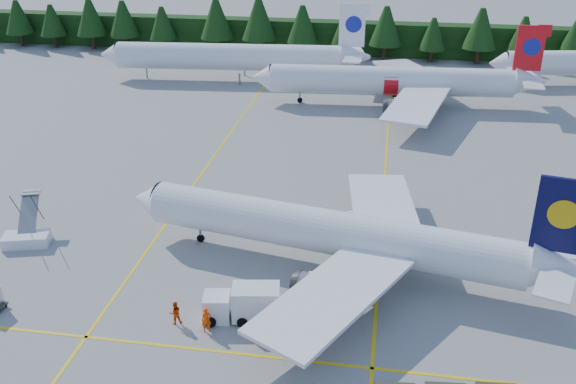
% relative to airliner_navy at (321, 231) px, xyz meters
% --- Properties ---
extents(ground, '(320.00, 320.00, 0.00)m').
position_rel_airliner_navy_xyz_m(ground, '(-1.13, -6.19, -3.21)').
color(ground, gray).
rests_on(ground, ground).
extents(taxi_stripe_a, '(0.25, 120.00, 0.01)m').
position_rel_airliner_navy_xyz_m(taxi_stripe_a, '(-15.13, 13.81, -3.20)').
color(taxi_stripe_a, yellow).
rests_on(taxi_stripe_a, ground).
extents(taxi_stripe_b, '(0.25, 120.00, 0.01)m').
position_rel_airliner_navy_xyz_m(taxi_stripe_b, '(4.87, 13.81, -3.20)').
color(taxi_stripe_b, yellow).
rests_on(taxi_stripe_b, ground).
extents(taxi_stripe_cross, '(80.00, 0.25, 0.01)m').
position_rel_airliner_navy_xyz_m(taxi_stripe_cross, '(-1.13, -12.19, -3.20)').
color(taxi_stripe_cross, yellow).
rests_on(taxi_stripe_cross, ground).
extents(treeline_hedge, '(220.00, 4.00, 6.00)m').
position_rel_airliner_navy_xyz_m(treeline_hedge, '(-1.13, 75.81, -0.21)').
color(treeline_hedge, black).
rests_on(treeline_hedge, ground).
extents(airliner_navy, '(36.37, 29.64, 10.67)m').
position_rel_airliner_navy_xyz_m(airliner_navy, '(0.00, 0.00, 0.00)').
color(airliner_navy, white).
rests_on(airliner_navy, ground).
extents(airliner_red, '(40.43, 33.18, 11.75)m').
position_rel_airliner_navy_xyz_m(airliner_red, '(4.07, 44.95, 0.32)').
color(airliner_red, white).
rests_on(airliner_red, ground).
extents(airliner_far_left, '(42.79, 7.46, 12.44)m').
position_rel_airliner_navy_xyz_m(airliner_far_left, '(-22.57, 54.06, 0.69)').
color(airliner_far_left, white).
rests_on(airliner_far_left, ground).
extents(airstairs, '(4.31, 5.85, 3.51)m').
position_rel_airliner_navy_xyz_m(airstairs, '(-26.04, -0.62, -2.45)').
color(airstairs, white).
rests_on(airstairs, ground).
extents(service_truck, '(5.76, 2.84, 2.66)m').
position_rel_airliner_navy_xyz_m(service_truck, '(-4.75, -8.26, -1.89)').
color(service_truck, silver).
rests_on(service_truck, ground).
extents(crew_a, '(0.83, 0.71, 1.94)m').
position_rel_airliner_navy_xyz_m(crew_a, '(-6.91, -10.16, -2.24)').
color(crew_a, '#F84405').
rests_on(crew_a, ground).
extents(crew_b, '(1.10, 1.01, 1.81)m').
position_rel_airliner_navy_xyz_m(crew_b, '(-9.39, -9.62, -2.30)').
color(crew_b, '#DA3804').
rests_on(crew_b, ground).
extents(crew_c, '(0.50, 0.70, 1.60)m').
position_rel_airliner_navy_xyz_m(crew_c, '(-0.42, -11.62, -2.41)').
color(crew_c, '#DA5704').
rests_on(crew_c, ground).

